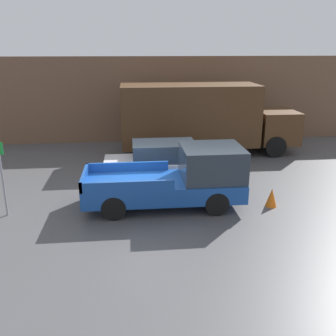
{
  "coord_description": "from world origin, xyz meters",
  "views": [
    {
      "loc": [
        -0.11,
        -12.51,
        5.27
      ],
      "look_at": [
        1.2,
        0.38,
        1.03
      ],
      "focal_mm": 40.0,
      "sensor_mm": 36.0,
      "label": 1
    }
  ],
  "objects_px": {
    "car": "(162,161)",
    "traffic_cone": "(271,197)",
    "newspaper_box": "(179,133)",
    "pickup_truck": "(180,179)",
    "delivery_truck": "(201,117)",
    "parking_sign": "(2,174)"
  },
  "relations": [
    {
      "from": "traffic_cone",
      "to": "newspaper_box",
      "type": "bearing_deg",
      "value": 101.67
    },
    {
      "from": "pickup_truck",
      "to": "traffic_cone",
      "type": "distance_m",
      "value": 3.21
    },
    {
      "from": "pickup_truck",
      "to": "traffic_cone",
      "type": "height_order",
      "value": "pickup_truck"
    },
    {
      "from": "newspaper_box",
      "to": "traffic_cone",
      "type": "bearing_deg",
      "value": -78.33
    },
    {
      "from": "car",
      "to": "traffic_cone",
      "type": "bearing_deg",
      "value": -41.19
    },
    {
      "from": "car",
      "to": "newspaper_box",
      "type": "relative_size",
      "value": 4.46
    },
    {
      "from": "car",
      "to": "traffic_cone",
      "type": "distance_m",
      "value": 4.69
    },
    {
      "from": "delivery_truck",
      "to": "newspaper_box",
      "type": "xyz_separation_m",
      "value": [
        -0.77,
        2.58,
        -1.35
      ]
    },
    {
      "from": "delivery_truck",
      "to": "traffic_cone",
      "type": "xyz_separation_m",
      "value": [
        1.19,
        -6.91,
        -1.54
      ]
    },
    {
      "from": "delivery_truck",
      "to": "parking_sign",
      "type": "relative_size",
      "value": 3.46
    },
    {
      "from": "newspaper_box",
      "to": "pickup_truck",
      "type": "bearing_deg",
      "value": -97.3
    },
    {
      "from": "delivery_truck",
      "to": "pickup_truck",
      "type": "bearing_deg",
      "value": -106.64
    },
    {
      "from": "pickup_truck",
      "to": "newspaper_box",
      "type": "distance_m",
      "value": 9.12
    },
    {
      "from": "parking_sign",
      "to": "traffic_cone",
      "type": "bearing_deg",
      "value": -1.21
    },
    {
      "from": "delivery_truck",
      "to": "newspaper_box",
      "type": "bearing_deg",
      "value": 106.64
    },
    {
      "from": "car",
      "to": "newspaper_box",
      "type": "bearing_deg",
      "value": 76.41
    },
    {
      "from": "newspaper_box",
      "to": "delivery_truck",
      "type": "bearing_deg",
      "value": -73.36
    },
    {
      "from": "pickup_truck",
      "to": "delivery_truck",
      "type": "relative_size",
      "value": 0.6
    },
    {
      "from": "car",
      "to": "delivery_truck",
      "type": "xyz_separation_m",
      "value": [
        2.32,
        3.84,
        1.05
      ]
    },
    {
      "from": "delivery_truck",
      "to": "traffic_cone",
      "type": "relative_size",
      "value": 13.7
    },
    {
      "from": "delivery_truck",
      "to": "newspaper_box",
      "type": "height_order",
      "value": "delivery_truck"
    },
    {
      "from": "pickup_truck",
      "to": "car",
      "type": "distance_m",
      "value": 2.65
    }
  ]
}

